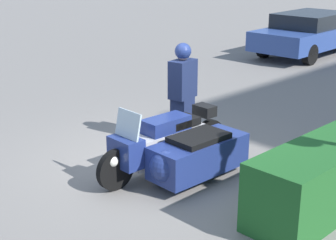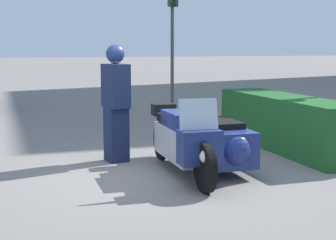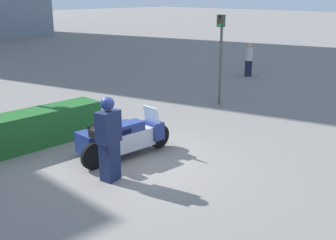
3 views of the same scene
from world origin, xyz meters
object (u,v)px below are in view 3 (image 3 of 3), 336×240
at_px(officer_rider, 109,137).
at_px(traffic_light_near, 221,46).
at_px(hedge_bush_curbside, 35,128).
at_px(pedestrian_bystander, 249,60).
at_px(police_motorcycle, 120,136).

xyz_separation_m(officer_rider, traffic_light_near, (6.63, 2.30, 1.11)).
distance_m(hedge_bush_curbside, pedestrian_bystander, 11.99).
height_order(officer_rider, traffic_light_near, traffic_light_near).
bearing_deg(pedestrian_bystander, traffic_light_near, -113.85).
xyz_separation_m(police_motorcycle, pedestrian_bystander, (10.70, 3.60, 0.33)).
distance_m(police_motorcycle, pedestrian_bystander, 11.30).
xyz_separation_m(police_motorcycle, hedge_bush_curbside, (-1.18, 2.05, 0.01)).
xyz_separation_m(hedge_bush_curbside, traffic_light_near, (6.70, -0.77, 1.61)).
height_order(police_motorcycle, traffic_light_near, traffic_light_near).
bearing_deg(police_motorcycle, traffic_light_near, 14.76).
relative_size(officer_rider, hedge_bush_curbside, 0.50).
bearing_deg(officer_rider, hedge_bush_curbside, 171.31).
relative_size(hedge_bush_curbside, traffic_light_near, 1.17).
relative_size(hedge_bush_curbside, pedestrian_bystander, 2.35).
height_order(police_motorcycle, pedestrian_bystander, pedestrian_bystander).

